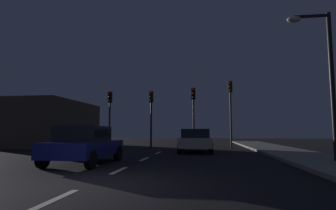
{
  "coord_description": "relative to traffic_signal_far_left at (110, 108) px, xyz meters",
  "views": [
    {
      "loc": [
        2.79,
        -6.13,
        1.27
      ],
      "look_at": [
        0.19,
        13.25,
        3.18
      ],
      "focal_mm": 29.1,
      "sensor_mm": 36.0,
      "label": 1
    }
  ],
  "objects": [
    {
      "name": "lane_stripe_second",
      "position": [
        4.92,
        -12.69,
        -3.2
      ],
      "size": [
        0.16,
        1.6,
        0.01
      ],
      "primitive_type": "cube",
      "color": "silver",
      "rests_on": "ground_plane"
    },
    {
      "name": "traffic_signal_center_right",
      "position": [
        6.86,
        0.0,
        0.11
      ],
      "size": [
        0.32,
        0.38,
        4.71
      ],
      "color": "black",
      "rests_on": "ground_plane"
    },
    {
      "name": "traffic_signal_far_left",
      "position": [
        0.0,
        0.0,
        0.0
      ],
      "size": [
        0.32,
        0.38,
        4.55
      ],
      "color": "#2D2D30",
      "rests_on": "ground_plane"
    },
    {
      "name": "traffic_signal_far_right",
      "position": [
        9.73,
        0.0,
        0.42
      ],
      "size": [
        0.32,
        0.38,
        5.2
      ],
      "color": "#2D2D30",
      "rests_on": "ground_plane"
    },
    {
      "name": "lane_stripe_fourth",
      "position": [
        4.92,
        -5.09,
        -3.2
      ],
      "size": [
        0.16,
        1.6,
        0.01
      ],
      "primitive_type": "cube",
      "color": "silver",
      "rests_on": "ground_plane"
    },
    {
      "name": "car_adjacent_lane",
      "position": [
        3.0,
        -11.12,
        -2.46
      ],
      "size": [
        1.98,
        4.0,
        1.48
      ],
      "color": "navy",
      "rests_on": "ground_plane"
    },
    {
      "name": "storefront_left",
      "position": [
        -5.84,
        1.16,
        -1.26
      ],
      "size": [
        5.53,
        8.9,
        3.89
      ],
      "primitive_type": "cube",
      "color": "brown",
      "rests_on": "ground_plane"
    },
    {
      "name": "sidewalk_curb_right",
      "position": [
        12.42,
        -8.29,
        -3.13
      ],
      "size": [
        3.0,
        40.0,
        0.15
      ],
      "primitive_type": "cube",
      "color": "gray",
      "rests_on": "ground_plane"
    },
    {
      "name": "ground_plane",
      "position": [
        4.92,
        -8.29,
        -3.21
      ],
      "size": [
        80.0,
        80.0,
        0.0
      ],
      "primitive_type": "plane",
      "color": "black"
    },
    {
      "name": "street_lamp_right",
      "position": [
        12.44,
        -10.08,
        0.5
      ],
      "size": [
        1.69,
        0.36,
        6.05
      ],
      "color": "black",
      "rests_on": "ground_plane"
    },
    {
      "name": "traffic_signal_center_left",
      "position": [
        3.47,
        -0.0,
        -0.03
      ],
      "size": [
        0.32,
        0.38,
        4.51
      ],
      "color": "black",
      "rests_on": "ground_plane"
    },
    {
      "name": "lane_stripe_nearest",
      "position": [
        4.92,
        -16.49,
        -3.2
      ],
      "size": [
        0.16,
        1.6,
        0.01
      ],
      "primitive_type": "cube",
      "color": "silver",
      "rests_on": "ground_plane"
    },
    {
      "name": "car_stopped_ahead",
      "position": [
        7.14,
        -4.25,
        -2.47
      ],
      "size": [
        2.05,
        4.38,
        1.43
      ],
      "color": "beige",
      "rests_on": "ground_plane"
    },
    {
      "name": "lane_stripe_third",
      "position": [
        4.92,
        -8.89,
        -3.2
      ],
      "size": [
        0.16,
        1.6,
        0.01
      ],
      "primitive_type": "cube",
      "color": "silver",
      "rests_on": "ground_plane"
    }
  ]
}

